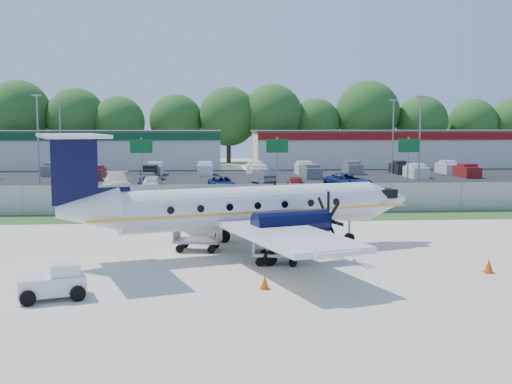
{
  "coord_description": "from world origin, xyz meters",
  "views": [
    {
      "loc": [
        -2.65,
        -29.32,
        6.02
      ],
      "look_at": [
        0.0,
        6.0,
        2.3
      ],
      "focal_mm": 45.0,
      "sensor_mm": 36.0,
      "label": 1
    }
  ],
  "objects": [
    {
      "name": "parked_car_f",
      "position": [
        -8.5,
        34.8,
        0.0
      ],
      "size": [
        1.96,
        4.71,
        1.36
      ],
      "primitive_type": "imported",
      "rotation": [
        0.0,
        0.0,
        3.13
      ],
      "color": "#595B5E",
      "rests_on": "ground"
    },
    {
      "name": "light_pole_se",
      "position": [
        20.0,
        48.0,
        5.23
      ],
      "size": [
        0.9,
        0.35,
        9.09
      ],
      "color": "gray",
      "rests_on": "ground"
    },
    {
      "name": "baggage_cart_far",
      "position": [
        0.32,
        -2.06,
        0.5
      ],
      "size": [
        2.23,
        1.59,
        1.07
      ],
      "color": "gray",
      "rests_on": "ground"
    },
    {
      "name": "cone_starboard_wing",
      "position": [
        -4.66,
        15.02,
        0.22
      ],
      "size": [
        0.33,
        0.33,
        0.47
      ],
      "color": "#EA4907",
      "rests_on": "ground"
    },
    {
      "name": "parked_car_a",
      "position": [
        -10.97,
        29.57,
        0.0
      ],
      "size": [
        3.1,
        6.17,
        1.72
      ],
      "primitive_type": "imported",
      "rotation": [
        0.0,
        0.0,
        0.12
      ],
      "color": "beige",
      "rests_on": "ground"
    },
    {
      "name": "light_pole_ne",
      "position": [
        20.0,
        38.0,
        5.23
      ],
      "size": [
        0.9,
        0.35,
        9.09
      ],
      "color": "gray",
      "rests_on": "ground"
    },
    {
      "name": "access_road",
      "position": [
        0.0,
        19.0,
        0.01
      ],
      "size": [
        170.0,
        8.0,
        0.02
      ],
      "primitive_type": "cube",
      "color": "black",
      "rests_on": "ground"
    },
    {
      "name": "parking_lot",
      "position": [
        0.0,
        40.0,
        0.01
      ],
      "size": [
        170.0,
        32.0,
        0.02
      ],
      "primitive_type": "cube",
      "color": "black",
      "rests_on": "ground"
    },
    {
      "name": "aircraft",
      "position": [
        -0.92,
        0.54,
        2.17
      ],
      "size": [
        18.38,
        17.92,
        5.63
      ],
      "color": "silver",
      "rests_on": "ground"
    },
    {
      "name": "building_west",
      "position": [
        -24.0,
        61.98,
        2.63
      ],
      "size": [
        46.4,
        12.4,
        5.24
      ],
      "color": "silver",
      "rests_on": "ground"
    },
    {
      "name": "light_pole_nw",
      "position": [
        -20.0,
        38.0,
        5.23
      ],
      "size": [
        0.9,
        0.35,
        9.09
      ],
      "color": "gray",
      "rests_on": "ground"
    },
    {
      "name": "parked_car_e",
      "position": [
        10.26,
        28.45,
        0.0
      ],
      "size": [
        4.28,
        6.32,
        1.61
      ],
      "primitive_type": "imported",
      "rotation": [
        0.0,
        0.0,
        0.3
      ],
      "color": "navy",
      "rests_on": "ground"
    },
    {
      "name": "parked_car_c",
      "position": [
        -1.4,
        29.17,
        0.0
      ],
      "size": [
        2.67,
        4.87,
        1.29
      ],
      "primitive_type": "imported",
      "rotation": [
        0.0,
        0.0,
        0.11
      ],
      "color": "navy",
      "rests_on": "ground"
    },
    {
      "name": "cone_port_wing",
      "position": [
        -0.6,
        -6.33,
        0.24
      ],
      "size": [
        0.35,
        0.35,
        0.5
      ],
      "color": "#EA4907",
      "rests_on": "ground"
    },
    {
      "name": "perimeter_fence",
      "position": [
        0.0,
        14.0,
        1.0
      ],
      "size": [
        120.0,
        0.06,
        1.99
      ],
      "color": "gray",
      "rests_on": "ground"
    },
    {
      "name": "parked_car_b",
      "position": [
        -7.78,
        29.19,
        0.0
      ],
      "size": [
        1.83,
        4.31,
        1.45
      ],
      "primitive_type": "imported",
      "rotation": [
        0.0,
        0.0,
        -0.03
      ],
      "color": "silver",
      "rests_on": "ground"
    },
    {
      "name": "pushback_tug",
      "position": [
        -8.03,
        -7.01,
        0.58
      ],
      "size": [
        2.56,
        2.2,
        1.22
      ],
      "color": "silver",
      "rests_on": "ground"
    },
    {
      "name": "cone_nose",
      "position": [
        8.74,
        -4.44,
        0.28
      ],
      "size": [
        0.41,
        0.41,
        0.58
      ],
      "color": "#EA4907",
      "rests_on": "ground"
    },
    {
      "name": "parked_car_d",
      "position": [
        5.3,
        28.56,
        0.0
      ],
      "size": [
        2.04,
        4.0,
        1.3
      ],
      "primitive_type": "imported",
      "rotation": [
        0.0,
        0.0,
        -0.13
      ],
      "color": "maroon",
      "rests_on": "ground"
    },
    {
      "name": "building_east",
      "position": [
        26.0,
        61.98,
        2.63
      ],
      "size": [
        44.4,
        12.4,
        5.24
      ],
      "color": "silver",
      "rests_on": "ground"
    },
    {
      "name": "road_car_mid",
      "position": [
        7.97,
        20.21,
        0.0
      ],
      "size": [
        5.01,
        2.25,
        1.43
      ],
      "primitive_type": "imported",
      "rotation": [
        0.0,
        0.0,
        -1.62
      ],
      "color": "black",
      "rests_on": "ground"
    },
    {
      "name": "sign_right",
      "position": [
        14.0,
        22.91,
        3.61
      ],
      "size": [
        1.8,
        0.26,
        5.0
      ],
      "color": "gray",
      "rests_on": "ground"
    },
    {
      "name": "grass_verge",
      "position": [
        0.0,
        12.0,
        0.01
      ],
      "size": [
        170.0,
        4.0,
        0.02
      ],
      "primitive_type": "cube",
      "color": "#2D561E",
      "rests_on": "ground"
    },
    {
      "name": "light_pole_sw",
      "position": [
        -20.0,
        48.0,
        5.23
      ],
      "size": [
        0.9,
        0.35,
        9.09
      ],
      "color": "gray",
      "rests_on": "ground"
    },
    {
      "name": "baggage_cart_near",
      "position": [
        -3.16,
        1.12,
        0.53
      ],
      "size": [
        2.38,
        1.68,
        1.14
      ],
      "color": "gray",
      "rests_on": "ground"
    },
    {
      "name": "sign_mid",
      "position": [
        3.0,
        22.91,
        3.61
      ],
      "size": [
        1.8,
        0.26,
        5.0
      ],
      "color": "gray",
      "rests_on": "ground"
    },
    {
      "name": "tree_line",
      "position": [
        0.0,
        74.0,
        0.0
      ],
      "size": [
        112.0,
        6.0,
        14.0
      ],
      "primitive_type": null,
      "color": "#235719",
      "rests_on": "ground"
    },
    {
      "name": "sign_left",
      "position": [
        -8.0,
        22.91,
        3.61
      ],
      "size": [
        1.8,
        0.26,
        5.0
      ],
      "color": "gray",
      "rests_on": "ground"
    },
    {
      "name": "ground",
      "position": [
        0.0,
        0.0,
        0.0
      ],
      "size": [
        170.0,
        170.0,
        0.0
      ],
      "primitive_type": "plane",
      "color": "beige",
      "rests_on": "ground"
    },
    {
      "name": "far_parking_rows",
      "position": [
        0.0,
        45.0,
        0.0
      ],
      "size": [
        56.0,
        10.0,
        1.6
      ],
      "primitive_type": null,
      "color": "gray",
      "rests_on": "ground"
    },
    {
      "name": "parked_car_g",
      "position": [
        2.85,
        35.71,
        0.0
      ],
      "size": [
        2.88,
        4.65,
        1.45
      ],
      "primitive_type": "imported",
      "rotation": [
        0.0,
        0.0,
        3.47
      ],
      "color": "#595B5E",
      "rests_on": "ground"
    }
  ]
}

